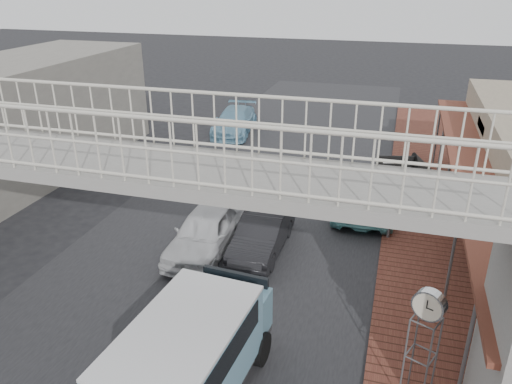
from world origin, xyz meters
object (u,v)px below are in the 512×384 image
Objects in this scene: angkot_curb at (365,195)px; street_clock at (428,310)px; dark_sedan at (262,234)px; angkot_far at (235,121)px; motorcycle_near at (434,206)px; white_hatchback at (206,231)px; arrow_sign at (420,171)px; motorcycle_far at (395,196)px; angkot_van at (190,351)px.

angkot_curb is 1.76× the size of street_clock.
dark_sedan is 13.29m from angkot_far.
angkot_curb reaches higher than motorcycle_near.
street_clock is (9.87, -17.40, 1.63)m from angkot_far.
white_hatchback is 0.87× the size of angkot_far.
dark_sedan is at bearing -74.10° from angkot_far.
dark_sedan is 5.46m from arrow_sign.
angkot_far is at bearing 112.42° from dark_sedan.
angkot_far is at bearing -47.81° from angkot_curb.
angkot_far is at bearing 104.77° from white_hatchback.
angkot_far is at bearing 41.11° from motorcycle_near.
motorcycle_far is at bearing 118.40° from street_clock.
white_hatchback is at bearing 154.99° from motorcycle_far.
dark_sedan is 6.56m from angkot_van.
angkot_van is 2.58× the size of motorcycle_far.
dark_sedan is 2.18× the size of motorcycle_far.
arrow_sign is (-0.14, 7.20, 0.24)m from street_clock.
dark_sedan is at bearing 15.85° from white_hatchback.
dark_sedan is 1.28× the size of arrow_sign.
motorcycle_near is at bearing 177.25° from angkot_curb.
angkot_van is 11.76m from motorcycle_near.
arrow_sign reaches higher than street_clock.
arrow_sign is at bearing 67.88° from angkot_van.
street_clock is at bearing 165.30° from motorcycle_near.
dark_sedan is at bearing -169.92° from arrow_sign.
motorcycle_near is 9.34m from street_clock.
angkot_curb is 2.65× the size of motorcycle_far.
angkot_far is 19.57m from angkot_van.
white_hatchback is 8.19m from street_clock.
white_hatchback is 1.38× the size of arrow_sign.
angkot_far is 13.36m from motorcycle_near.
angkot_curb is at bearing -52.29° from angkot_far.
arrow_sign is (9.73, -10.20, 1.86)m from angkot_far.
white_hatchback is 13.20m from angkot_far.
angkot_far is 2.92× the size of motorcycle_near.
angkot_curb is 3.25m from arrow_sign.
dark_sedan is 2.34× the size of motorcycle_near.
white_hatchback is 0.91× the size of angkot_van.
motorcycle_far is (4.03, 4.29, -0.00)m from dark_sedan.
white_hatchback is 2.36× the size of motorcycle_far.
street_clock is (0.77, -9.40, 1.69)m from motorcycle_far.
angkot_curb is at bearing 78.54° from motorcycle_near.
angkot_curb is (2.93, 4.07, 0.02)m from dark_sedan.
motorcycle_far is at bearing -170.64° from angkot_curb.
motorcycle_near is at bearing 68.80° from angkot_van.
arrow_sign reaches higher than motorcycle_near.
angkot_far reaches higher than angkot_curb.
street_clock is 0.88× the size of arrow_sign.
dark_sedan is 0.80× the size of angkot_far.
motorcycle_far is (3.71, 10.80, -0.75)m from angkot_van.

